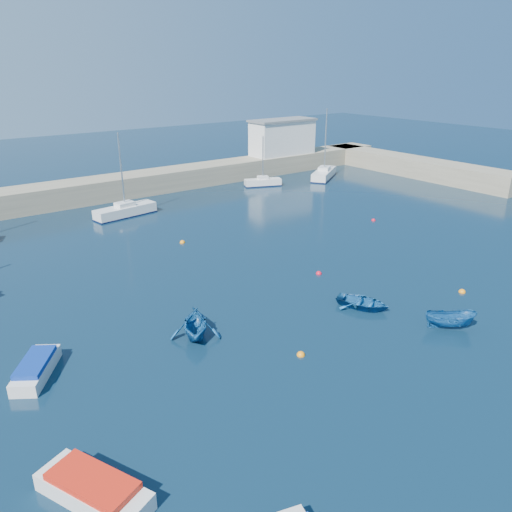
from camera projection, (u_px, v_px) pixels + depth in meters
ground at (397, 376)px, 26.86m from camera, size 220.00×220.00×0.00m
back_wall at (92, 190)px, 60.72m from camera, size 96.00×4.50×2.60m
right_arm at (413, 166)px, 74.87m from camera, size 4.50×32.00×2.60m
harbor_office at (282, 138)px, 76.13m from camera, size 10.00×4.00×5.00m
sailboat_6 at (125, 211)px, 54.76m from camera, size 7.09×2.89×9.06m
sailboat_7 at (263, 182)px, 68.30m from camera, size 5.15×3.14×6.72m
sailboat_8 at (324, 174)px, 72.97m from camera, size 7.42×5.91×9.84m
motorboat_0 at (94, 489)px, 19.09m from camera, size 3.47×5.04×1.07m
motorboat_1 at (36, 368)px, 26.75m from camera, size 3.42×4.13×0.99m
dinghy_center at (363, 303)px, 34.27m from camera, size 3.84×4.35×0.75m
dinghy_left at (195, 323)px, 30.39m from camera, size 4.51×4.67×1.89m
dinghy_right at (450, 320)px, 31.48m from camera, size 3.19×2.97×1.23m
buoy_0 at (301, 355)px, 28.78m from camera, size 0.49×0.49×0.49m
buoy_1 at (319, 274)px, 39.91m from camera, size 0.48×0.48×0.48m
buoy_2 at (462, 292)px, 36.70m from camera, size 0.50×0.50×0.50m
buoy_3 at (182, 243)px, 46.84m from camera, size 0.50×0.50×0.50m
buoy_4 at (373, 221)px, 53.44m from camera, size 0.44×0.44×0.44m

